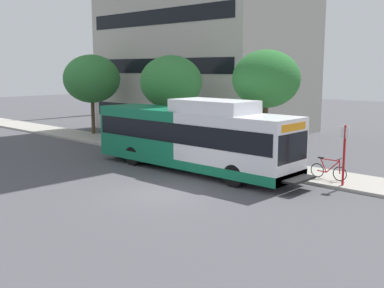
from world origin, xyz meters
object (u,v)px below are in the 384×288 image
Objects in this scene: transit_bus at (192,138)px; street_tree_mid_block at (171,82)px; street_tree_far_block at (92,79)px; bicycle_parked at (328,170)px; street_tree_near_stop at (266,79)px; bus_stop_sign_pole at (344,151)px.

street_tree_mid_block is at bearing 54.89° from transit_bus.
street_tree_far_block is (4.13, 14.23, 2.62)m from transit_bus.
bicycle_parked is at bearing -68.18° from transit_bus.
street_tree_far_block is (0.56, 16.15, -0.24)m from street_tree_near_stop.
transit_bus is 7.35m from bus_stop_sign_pole.
street_tree_far_block is (1.67, 20.38, 3.77)m from bicycle_parked.
street_tree_far_block reaches higher than street_tree_near_stop.
transit_bus is at bearing 151.70° from street_tree_near_stop.
street_tree_far_block is at bearing 86.82° from street_tree_mid_block.
bus_stop_sign_pole is at bearing -122.47° from bicycle_parked.
street_tree_near_stop is 0.99× the size of street_tree_far_block.
transit_bus is 4.71× the size of bus_stop_sign_pole.
street_tree_near_stop reaches higher than street_tree_mid_block.
street_tree_far_block is at bearing 73.84° from transit_bus.
street_tree_far_block is (2.29, 21.35, 2.68)m from bus_stop_sign_pole.
street_tree_far_block is at bearing 85.32° from bicycle_parked.
street_tree_mid_block is (1.16, 11.29, 3.71)m from bicycle_parked.
transit_bus is at bearing -125.11° from street_tree_mid_block.
bus_stop_sign_pole is 21.64m from street_tree_far_block.
bus_stop_sign_pole is 6.21m from street_tree_near_stop.
bus_stop_sign_pole is 0.45× the size of street_tree_mid_block.
street_tree_far_block is at bearing 83.88° from bus_stop_sign_pole.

